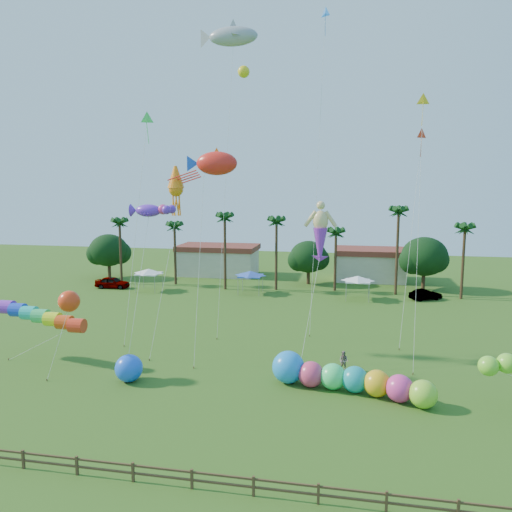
% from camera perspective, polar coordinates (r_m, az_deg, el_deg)
% --- Properties ---
extents(ground, '(160.00, 160.00, 0.00)m').
position_cam_1_polar(ground, '(31.43, -3.69, -19.12)').
color(ground, '#285116').
rests_on(ground, ground).
extents(tree_line, '(69.46, 8.91, 11.00)m').
position_cam_1_polar(tree_line, '(71.80, 8.00, -0.05)').
color(tree_line, '#3A2819').
rests_on(tree_line, ground).
extents(buildings_row, '(35.00, 7.00, 4.00)m').
position_cam_1_polar(buildings_row, '(78.67, 3.36, -0.95)').
color(buildings_row, beige).
rests_on(buildings_row, ground).
extents(tent_row, '(31.00, 4.00, 0.60)m').
position_cam_1_polar(tent_row, '(65.73, -0.75, -2.07)').
color(tent_row, white).
rests_on(tent_row, ground).
extents(fence, '(36.12, 0.12, 1.00)m').
position_cam_1_polar(fence, '(26.12, -7.35, -23.75)').
color(fence, brown).
rests_on(fence, ground).
extents(car_a, '(4.82, 2.10, 1.62)m').
position_cam_1_polar(car_a, '(72.94, -16.09, -2.93)').
color(car_a, '#4C4C54').
rests_on(car_a, ground).
extents(car_b, '(4.24, 3.17, 1.34)m').
position_cam_1_polar(car_b, '(66.61, 18.81, -4.20)').
color(car_b, '#4C4C54').
rests_on(car_b, ground).
extents(spectator_b, '(0.92, 0.83, 1.57)m').
position_cam_1_polar(spectator_b, '(40.27, 9.99, -11.74)').
color(spectator_b, gray).
rests_on(spectator_b, ground).
extents(caterpillar_inflatable, '(11.51, 4.84, 2.37)m').
position_cam_1_polar(caterpillar_inflatable, '(36.38, 10.07, -13.60)').
color(caterpillar_inflatable, '#DD3A68').
rests_on(caterpillar_inflatable, ground).
extents(blue_ball, '(2.03, 2.03, 2.03)m').
position_cam_1_polar(blue_ball, '(38.75, -14.33, -12.32)').
color(blue_ball, '#1C5DFF').
rests_on(blue_ball, ground).
extents(rainbow_tube, '(8.71, 2.60, 3.95)m').
position_cam_1_polar(rainbow_tube, '(43.32, -22.21, -7.22)').
color(rainbow_tube, red).
rests_on(rainbow_tube, ground).
extents(green_worm, '(10.54, 2.07, 3.76)m').
position_cam_1_polar(green_worm, '(35.59, 25.03, -11.31)').
color(green_worm, '#77DA30').
rests_on(green_worm, ground).
extents(orange_ball_kite, '(2.19, 2.52, 6.55)m').
position_cam_1_polar(orange_ball_kite, '(40.03, -20.58, -4.87)').
color(orange_ball_kite, '#FF3B14').
rests_on(orange_ball_kite, ground).
extents(merman_kite, '(2.30, 5.61, 12.65)m').
position_cam_1_polar(merman_kite, '(41.34, 7.35, 2.32)').
color(merman_kite, '#E5C582').
rests_on(merman_kite, ground).
extents(fish_kite, '(5.41, 6.48, 17.32)m').
position_cam_1_polar(fish_kite, '(43.18, -4.51, 10.50)').
color(fish_kite, red).
rests_on(fish_kite, ground).
extents(shark_kite, '(6.75, 7.28, 29.57)m').
position_cam_1_polar(shark_kite, '(52.04, -2.62, 23.77)').
color(shark_kite, '#91979F').
rests_on(shark_kite, ground).
extents(squid_kite, '(1.90, 5.54, 16.11)m').
position_cam_1_polar(squid_kite, '(44.41, -9.14, 7.56)').
color(squid_kite, orange).
rests_on(squid_kite, ground).
extents(lobster_kite, '(3.80, 5.29, 13.11)m').
position_cam_1_polar(lobster_kite, '(39.60, -12.19, 5.09)').
color(lobster_kite, '#6A29CD').
rests_on(lobster_kite, ground).
extents(delta_kite_red, '(2.30, 5.38, 19.57)m').
position_cam_1_polar(delta_kite_red, '(49.19, 18.38, 12.68)').
color(delta_kite_red, '#F13A1A').
rests_on(delta_kite_red, ground).
extents(delta_kite_yellow, '(1.19, 4.95, 21.65)m').
position_cam_1_polar(delta_kite_yellow, '(43.49, 18.54, 15.97)').
color(delta_kite_yellow, yellow).
rests_on(delta_kite_yellow, ground).
extents(delta_kite_green, '(2.24, 3.52, 20.90)m').
position_cam_1_polar(delta_kite_green, '(47.16, -12.37, 14.72)').
color(delta_kite_green, '#37EB59').
rests_on(delta_kite_green, ground).
extents(delta_kite_blue, '(1.31, 4.62, 31.18)m').
position_cam_1_polar(delta_kite_blue, '(52.75, 7.89, 25.08)').
color(delta_kite_blue, blue).
rests_on(delta_kite_blue, ground).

